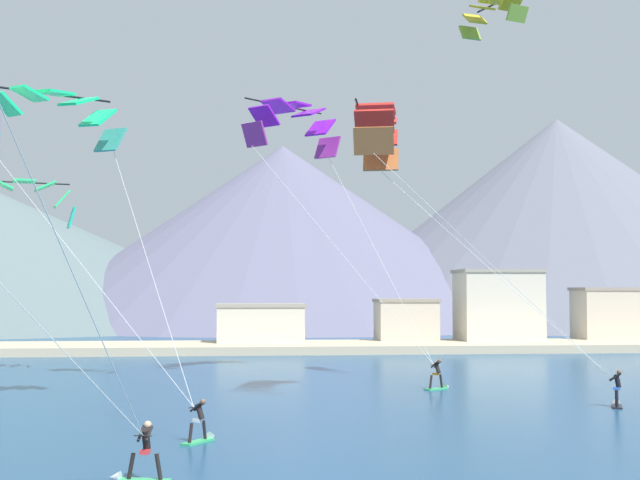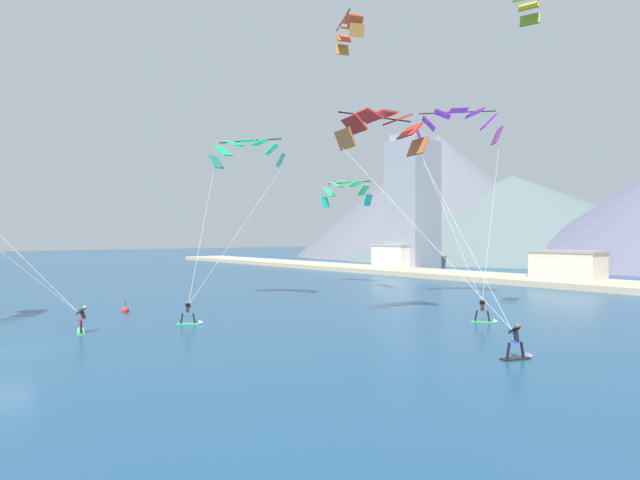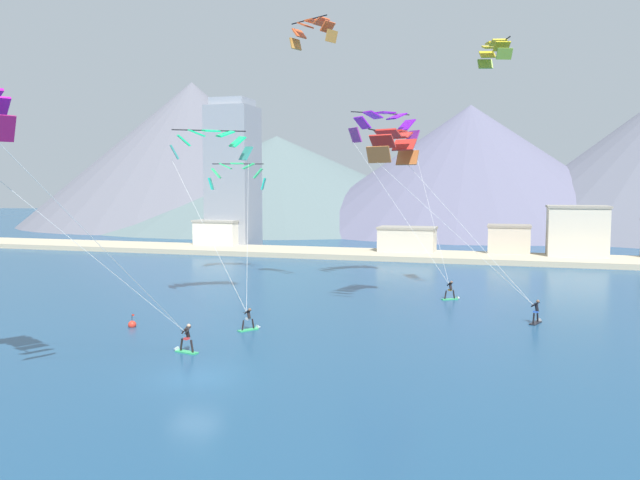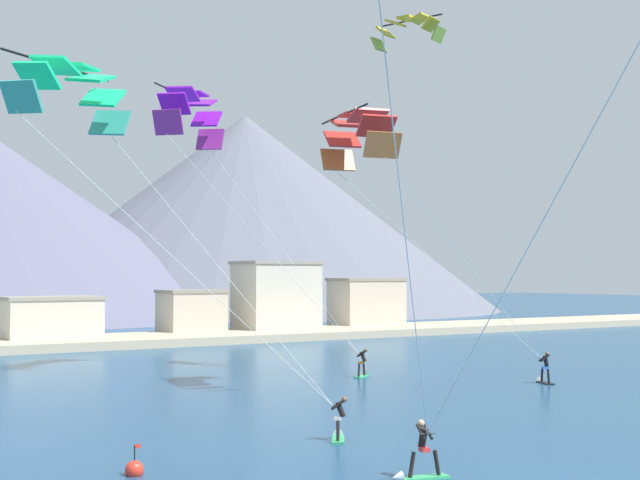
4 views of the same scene
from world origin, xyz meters
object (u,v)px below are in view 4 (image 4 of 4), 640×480
Objects in this scene: parafoil_kite_far_left at (192,112)px; race_marker_buoy at (134,470)px; kitesurfer_near_lead at (417,461)px; kitesurfer_near_trail at (339,427)px; kitesurfer_mid_center at (544,373)px; parafoil_kite_distant_mid_solo at (408,28)px; parafoil_kite_near_trail at (73,88)px; kitesurfer_far_left at (363,368)px; parafoil_kite_mid_center at (359,133)px.

race_marker_buoy is (-12.85, -24.54, -15.63)m from parafoil_kite_far_left.
kitesurfer_near_trail is (1.54, 6.34, -0.08)m from kitesurfer_near_lead.
parafoil_kite_distant_mid_solo is (-3.48, 7.29, 20.10)m from kitesurfer_mid_center.
kitesurfer_mid_center is 0.11× the size of parafoil_kite_far_left.
parafoil_kite_near_trail is at bearing 178.07° from kitesurfer_mid_center.
parafoil_kite_near_trail reaches higher than kitesurfer_far_left.
kitesurfer_near_trail is at bearing -157.37° from kitesurfer_mid_center.
kitesurfer_near_trail is 29.36m from parafoil_kite_distant_mid_solo.
kitesurfer_near_lead is 33.66m from parafoil_kite_far_left.
parafoil_kite_distant_mid_solo is (22.14, 6.43, 7.30)m from parafoil_kite_near_trail.
parafoil_kite_near_trail is 1.04× the size of parafoil_kite_mid_center.
parafoil_kite_far_left is at bearing 134.33° from kitesurfer_far_left.
parafoil_kite_far_left is at bearing 132.34° from kitesurfer_mid_center.
kitesurfer_near_lead reaches higher than race_marker_buoy.
race_marker_buoy is at bearing -144.62° from parafoil_kite_mid_center.
kitesurfer_near_trail is 17.04m from parafoil_kite_near_trail.
parafoil_kite_distant_mid_solo reaches higher than parafoil_kite_near_trail.
parafoil_kite_distant_mid_solo is (15.09, 15.03, 20.21)m from kitesurfer_near_trail.
parafoil_kite_far_left is 3.35× the size of parafoil_kite_distant_mid_solo.
kitesurfer_near_lead is at bearing -101.91° from parafoil_kite_far_left.
race_marker_buoy is at bearing 144.13° from kitesurfer_near_lead.
kitesurfer_mid_center is 28.32m from race_marker_buoy.
parafoil_kite_distant_mid_solo is 35.16m from race_marker_buoy.
kitesurfer_mid_center is at bearing -1.93° from parafoil_kite_near_trail.
race_marker_buoy is (-16.07, -11.41, -12.82)m from parafoil_kite_mid_center.
parafoil_kite_mid_center is 13.80m from parafoil_kite_far_left.
parafoil_kite_mid_center is (-10.70, 2.14, 12.44)m from kitesurfer_mid_center.
race_marker_buoy is (-6.66, 4.82, -0.35)m from kitesurfer_near_lead.
kitesurfer_far_left is at bearing 53.00° from parafoil_kite_mid_center.
kitesurfer_mid_center is 25.68m from parafoil_kite_far_left.
kitesurfer_far_left is at bearing 130.26° from kitesurfer_mid_center.
parafoil_kite_distant_mid_solo is at bearing -7.47° from kitesurfer_far_left.
race_marker_buoy is (-1.15, -10.13, -13.19)m from parafoil_kite_near_trail.
parafoil_kite_far_left is at bearing 142.62° from parafoil_kite_distant_mid_solo.
kitesurfer_near_lead is at bearing -35.87° from race_marker_buoy.
parafoil_kite_far_left is at bearing 62.36° from race_marker_buoy.
kitesurfer_near_trail reaches higher than race_marker_buoy.
parafoil_kite_mid_center is at bearing -76.22° from parafoil_kite_far_left.
kitesurfer_near_trail is 0.13× the size of parafoil_kite_mid_center.
parafoil_kite_far_left is (6.19, 29.35, 15.28)m from kitesurfer_near_lead.
parafoil_kite_mid_center reaches higher than kitesurfer_mid_center.
kitesurfer_near_lead reaches higher than kitesurfer_near_trail.
kitesurfer_near_trail is at bearing -135.10° from parafoil_kite_distant_mid_solo.
parafoil_kite_far_left reaches higher than kitesurfer_far_left.
parafoil_kite_near_trail is (-5.51, 14.94, 12.84)m from kitesurfer_near_lead.
kitesurfer_near_trail is 0.36× the size of parafoil_kite_distant_mid_solo.
parafoil_kite_distant_mid_solo is (16.63, 21.38, 20.13)m from kitesurfer_near_lead.
kitesurfer_far_left is at bearing 19.68° from parafoil_kite_near_trail.
kitesurfer_near_lead is 1.75× the size of race_marker_buoy.
parafoil_kite_far_left reaches higher than kitesurfer_mid_center.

